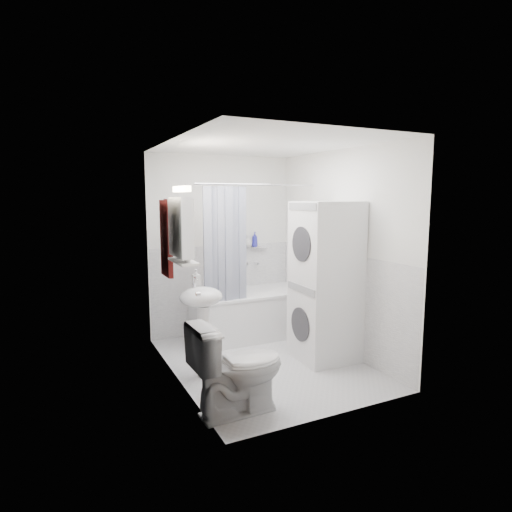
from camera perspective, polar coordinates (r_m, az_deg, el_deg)
name	(u,v)px	position (r m, az deg, el deg)	size (l,w,h in m)	color
floor	(265,363)	(4.96, 1.21, -14.02)	(2.60, 2.60, 0.00)	silver
room_walls	(265,231)	(4.62, 1.27, 3.35)	(2.60, 2.60, 2.60)	white
wainscot	(254,305)	(5.03, -0.30, -6.54)	(1.98, 2.58, 2.58)	white
door	(198,294)	(3.83, -7.72, -5.06)	(0.05, 2.00, 2.00)	brown
bathtub	(253,311)	(5.76, -0.39, -7.38)	(1.59, 0.75, 0.61)	white
tub_spout	(256,263)	(6.01, -0.03, -0.97)	(0.04, 0.04, 0.12)	silver
curtain_rod	(264,185)	(5.28, 1.09, 9.50)	(0.02, 0.02, 1.77)	silver
shower_curtain	(226,248)	(5.10, -4.04, 1.09)	(0.55, 0.02, 1.45)	#131D43
sink	(202,311)	(4.41, -7.24, -7.27)	(0.44, 0.37, 1.04)	white
medicine_cabinet	(181,226)	(4.37, -9.97, 4.01)	(0.13, 0.50, 0.71)	white
shelf	(183,261)	(4.42, -9.67, -0.72)	(0.18, 0.54, 0.03)	silver
shower_caddy	(259,247)	(6.00, 0.44, 1.17)	(0.22, 0.06, 0.02)	silver
towel	(166,237)	(4.84, -11.88, 2.53)	(0.07, 0.36, 0.87)	#4E1713
washer_dryer	(325,281)	(4.91, 9.19, -3.37)	(0.67, 0.66, 1.80)	white
toilet	(238,368)	(3.78, -2.45, -14.67)	(0.46, 0.82, 0.80)	white
soap_pump	(196,281)	(4.65, -7.99, -3.37)	(0.08, 0.17, 0.08)	gray
shelf_bottle	(187,259)	(4.27, -9.12, -0.35)	(0.07, 0.18, 0.07)	gray
shelf_cup	(180,254)	(4.52, -10.12, 0.28)	(0.10, 0.09, 0.10)	gray
shampoo_a	(247,243)	(5.91, -1.21, 1.81)	(0.13, 0.17, 0.13)	gray
shampoo_b	(255,244)	(5.96, -0.17, 1.62)	(0.08, 0.21, 0.08)	#2A2AAA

